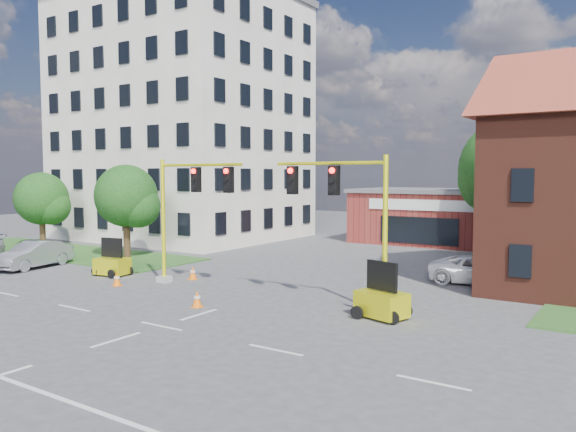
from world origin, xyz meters
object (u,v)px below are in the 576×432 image
Objects in this scene: signal_mast_west at (187,206)px; pickup_white at (482,270)px; trailer_east at (382,301)px; trailer_west at (112,264)px; signal_mast_east at (347,213)px.

pickup_white is at bearing 34.60° from signal_mast_west.
trailer_west is at bearing -164.40° from trailer_east.
trailer_west is (-5.35, -0.21, -3.31)m from signal_mast_west.
trailer_west reaches higher than pickup_white.
signal_mast_west reaches higher than trailer_west.
trailer_west is at bearing 105.84° from pickup_white.
signal_mast_east is 1.22× the size of pickup_white.
signal_mast_west is 2.95× the size of trailer_east.
trailer_east is (1.80, -0.60, -3.27)m from signal_mast_east.
pickup_white is at bearing 68.50° from signal_mast_east.
signal_mast_east reaches higher than pickup_white.
trailer_west is at bearing -177.74° from signal_mast_west.
signal_mast_west is at bearing -166.26° from trailer_east.
signal_mast_east is (8.71, 0.00, 0.00)m from signal_mast_west.
signal_mast_east is 3.18× the size of trailer_west.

